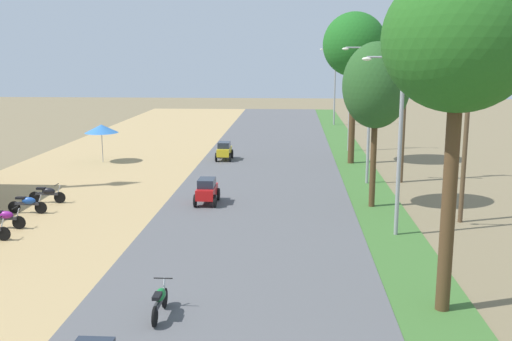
# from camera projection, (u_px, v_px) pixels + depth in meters

# --- Properties ---
(parked_motorbike_fourth) EXTENTS (1.80, 0.54, 0.94)m
(parked_motorbike_fourth) POSITION_uv_depth(u_px,v_px,m) (5.00, 217.00, 24.56)
(parked_motorbike_fourth) COLOR black
(parked_motorbike_fourth) RESTS_ON dirt_shoulder
(parked_motorbike_fifth) EXTENTS (1.80, 0.54, 0.94)m
(parked_motorbike_fifth) POSITION_uv_depth(u_px,v_px,m) (28.00, 203.00, 26.92)
(parked_motorbike_fifth) COLOR black
(parked_motorbike_fifth) RESTS_ON dirt_shoulder
(parked_motorbike_sixth) EXTENTS (1.80, 0.54, 0.94)m
(parked_motorbike_sixth) POSITION_uv_depth(u_px,v_px,m) (48.00, 193.00, 28.80)
(parked_motorbike_sixth) COLOR black
(parked_motorbike_sixth) RESTS_ON dirt_shoulder
(vendor_umbrella) EXTENTS (2.20, 2.20, 2.52)m
(vendor_umbrella) POSITION_uv_depth(u_px,v_px,m) (101.00, 129.00, 39.29)
(vendor_umbrella) COLOR #99999E
(vendor_umbrella) RESTS_ON dirt_shoulder
(median_tree_nearest) EXTENTS (4.04, 4.04, 9.44)m
(median_tree_nearest) POSITION_uv_depth(u_px,v_px,m) (459.00, 42.00, 15.48)
(median_tree_nearest) COLOR #4C351E
(median_tree_nearest) RESTS_ON median_strip
(median_tree_second) EXTENTS (3.10, 3.10, 7.69)m
(median_tree_second) POSITION_uv_depth(u_px,v_px,m) (376.00, 86.00, 27.19)
(median_tree_second) COLOR #4C351E
(median_tree_second) RESTS_ON median_strip
(median_tree_third) EXTENTS (4.03, 4.03, 9.75)m
(median_tree_third) POSITION_uv_depth(u_px,v_px,m) (354.00, 46.00, 37.93)
(median_tree_third) COLOR #4C351E
(median_tree_third) RESTS_ON median_strip
(streetlamp_near) EXTENTS (3.16, 0.20, 7.16)m
(streetlamp_near) POSITION_uv_depth(u_px,v_px,m) (400.00, 132.00, 23.09)
(streetlamp_near) COLOR gray
(streetlamp_near) RESTS_ON median_strip
(streetlamp_mid) EXTENTS (3.16, 0.20, 7.60)m
(streetlamp_mid) POSITION_uv_depth(u_px,v_px,m) (370.00, 105.00, 32.48)
(streetlamp_mid) COLOR gray
(streetlamp_mid) RESTS_ON median_strip
(streetlamp_far) EXTENTS (3.16, 0.20, 7.81)m
(streetlamp_far) POSITION_uv_depth(u_px,v_px,m) (350.00, 90.00, 43.58)
(streetlamp_far) COLOR gray
(streetlamp_far) RESTS_ON median_strip
(streetlamp_farthest) EXTENTS (3.16, 0.20, 7.73)m
(streetlamp_farthest) POSITION_uv_depth(u_px,v_px,m) (335.00, 80.00, 59.60)
(streetlamp_farthest) COLOR gray
(streetlamp_farthest) RESTS_ON median_strip
(utility_pole_near) EXTENTS (1.80, 0.20, 9.04)m
(utility_pole_near) POSITION_uv_depth(u_px,v_px,m) (405.00, 99.00, 32.89)
(utility_pole_near) COLOR brown
(utility_pole_near) RESTS_ON ground
(utility_pole_far) EXTENTS (1.80, 0.20, 9.41)m
(utility_pole_far) POSITION_uv_depth(u_px,v_px,m) (468.00, 110.00, 24.92)
(utility_pole_far) COLOR brown
(utility_pole_far) RESTS_ON ground
(car_hatchback_red) EXTENTS (1.04, 2.00, 1.23)m
(car_hatchback_red) POSITION_uv_depth(u_px,v_px,m) (207.00, 190.00, 28.60)
(car_hatchback_red) COLOR red
(car_hatchback_red) RESTS_ON road_strip
(car_hatchback_yellow) EXTENTS (1.04, 2.00, 1.23)m
(car_hatchback_yellow) POSITION_uv_depth(u_px,v_px,m) (224.00, 150.00, 40.32)
(car_hatchback_yellow) COLOR gold
(car_hatchback_yellow) RESTS_ON road_strip
(motorbike_ahead_second) EXTENTS (0.54, 1.80, 0.94)m
(motorbike_ahead_second) POSITION_uv_depth(u_px,v_px,m) (160.00, 299.00, 16.34)
(motorbike_ahead_second) COLOR black
(motorbike_ahead_second) RESTS_ON road_strip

